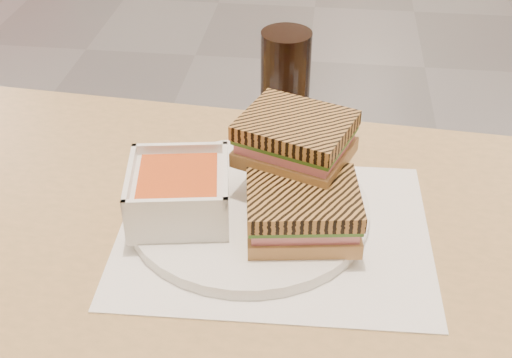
# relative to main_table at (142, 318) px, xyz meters

# --- Properties ---
(main_table) EXTENTS (1.25, 0.78, 0.75)m
(main_table) POSITION_rel_main_table_xyz_m (0.00, 0.00, 0.00)
(main_table) COLOR tan
(main_table) RESTS_ON ground
(tray_liner) EXTENTS (0.39, 0.31, 0.00)m
(tray_liner) POSITION_rel_main_table_xyz_m (0.16, 0.06, 0.11)
(tray_liner) COLOR white
(tray_liner) RESTS_ON main_table
(plate) EXTENTS (0.30, 0.30, 0.02)m
(plate) POSITION_rel_main_table_xyz_m (0.13, 0.09, 0.12)
(plate) COLOR white
(plate) RESTS_ON tray_liner
(soup_bowl) EXTENTS (0.14, 0.14, 0.06)m
(soup_bowl) POSITION_rel_main_table_xyz_m (0.05, 0.06, 0.16)
(soup_bowl) COLOR white
(soup_bowl) RESTS_ON plate
(panini_lower) EXTENTS (0.14, 0.12, 0.06)m
(panini_lower) POSITION_rel_main_table_xyz_m (0.20, 0.05, 0.16)
(panini_lower) COLOR tan
(panini_lower) RESTS_ON plate
(panini_upper) EXTENTS (0.16, 0.14, 0.06)m
(panini_upper) POSITION_rel_main_table_xyz_m (0.18, 0.12, 0.21)
(panini_upper) COLOR tan
(panini_upper) RESTS_ON panini_lower
(cola_glass) EXTENTS (0.07, 0.07, 0.15)m
(cola_glass) POSITION_rel_main_table_xyz_m (0.15, 0.30, 0.19)
(cola_glass) COLOR black
(cola_glass) RESTS_ON main_table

